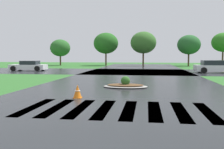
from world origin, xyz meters
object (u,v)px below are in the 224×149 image
car_blue_compact (216,67)px  car_white_sedan (29,66)px  traffic_cone (77,92)px  median_island (125,85)px

car_blue_compact → car_white_sedan: 22.02m
car_blue_compact → traffic_cone: car_blue_compact is taller
car_blue_compact → traffic_cone: bearing=-123.5°
traffic_cone → car_white_sedan: bearing=122.4°
median_island → car_white_sedan: car_white_sedan is taller
car_blue_compact → car_white_sedan: (-22.02, 0.62, -0.07)m
median_island → car_blue_compact: 15.99m
traffic_cone → car_blue_compact: bearing=58.6°
median_island → car_blue_compact: size_ratio=0.57×
car_blue_compact → traffic_cone: 20.35m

